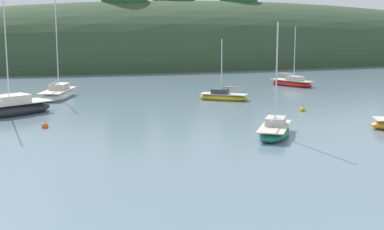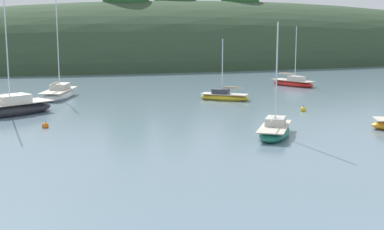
# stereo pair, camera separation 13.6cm
# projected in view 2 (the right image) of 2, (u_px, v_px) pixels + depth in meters

# --- Properties ---
(far_shoreline_hill) EXTENTS (150.00, 36.00, 25.60)m
(far_shoreline_hill) POSITION_uv_depth(u_px,v_px,m) (217.00, 62.00, 94.97)
(far_shoreline_hill) COLOR #2D422B
(far_shoreline_hill) RESTS_ON ground
(sailboat_cream_ketch) EXTENTS (3.70, 5.62, 6.71)m
(sailboat_cream_ketch) POSITION_uv_depth(u_px,v_px,m) (293.00, 83.00, 58.08)
(sailboat_cream_ketch) COLOR red
(sailboat_cream_ketch) RESTS_ON ground
(sailboat_orange_cutter) EXTENTS (4.49, 4.02, 5.60)m
(sailboat_orange_cutter) POSITION_uv_depth(u_px,v_px,m) (224.00, 97.00, 47.14)
(sailboat_orange_cutter) COLOR gold
(sailboat_orange_cutter) RESTS_ON ground
(sailboat_black_sloop) EXTENTS (4.31, 5.14, 6.98)m
(sailboat_black_sloop) POSITION_uv_depth(u_px,v_px,m) (275.00, 130.00, 31.73)
(sailboat_black_sloop) COLOR #196B56
(sailboat_black_sloop) RESTS_ON ground
(sailboat_blue_center) EXTENTS (7.77, 5.73, 10.58)m
(sailboat_blue_center) POSITION_uv_depth(u_px,v_px,m) (6.00, 109.00, 39.02)
(sailboat_blue_center) COLOR #232328
(sailboat_blue_center) RESTS_ON ground
(sailboat_teal_outer) EXTENTS (4.36, 6.71, 9.25)m
(sailboat_teal_outer) POSITION_uv_depth(u_px,v_px,m) (59.00, 94.00, 48.32)
(sailboat_teal_outer) COLOR white
(sailboat_teal_outer) RESTS_ON ground
(mooring_buoy_outer) EXTENTS (0.44, 0.44, 0.54)m
(mooring_buoy_outer) POSITION_uv_depth(u_px,v_px,m) (45.00, 126.00, 34.32)
(mooring_buoy_outer) COLOR orange
(mooring_buoy_outer) RESTS_ON ground
(mooring_buoy_channel) EXTENTS (0.44, 0.44, 0.54)m
(mooring_buoy_channel) POSITION_uv_depth(u_px,v_px,m) (303.00, 110.00, 40.91)
(mooring_buoy_channel) COLOR yellow
(mooring_buoy_channel) RESTS_ON ground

